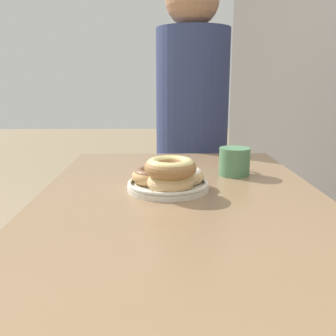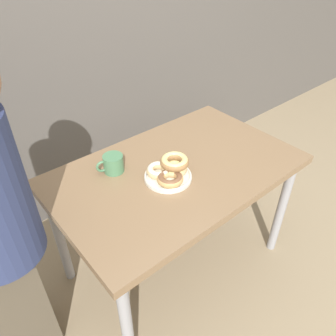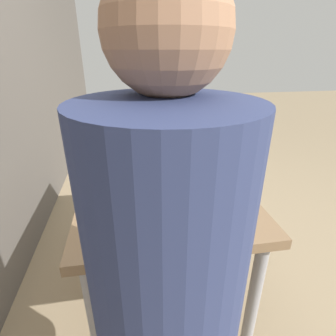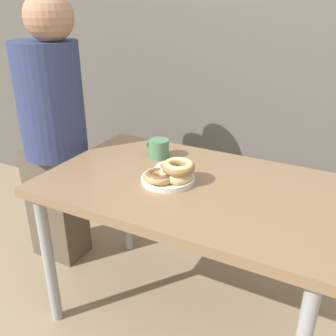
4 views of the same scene
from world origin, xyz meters
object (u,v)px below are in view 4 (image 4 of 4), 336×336
object	(u,v)px
dining_table	(190,199)
coffee_mug	(158,148)
donut_plate	(171,173)
person_figure	(53,133)

from	to	relation	value
dining_table	coffee_mug	size ratio (longest dim) A/B	9.19
dining_table	donut_plate	size ratio (longest dim) A/B	4.83
donut_plate	dining_table	bearing A→B (deg)	23.80
donut_plate	coffee_mug	bearing A→B (deg)	129.69
dining_table	donut_plate	distance (m)	0.14
dining_table	coffee_mug	xyz separation A→B (m)	(-0.25, 0.17, 0.12)
dining_table	coffee_mug	bearing A→B (deg)	144.63
donut_plate	person_figure	world-z (taller)	person_figure
coffee_mug	person_figure	xyz separation A→B (m)	(-0.57, -0.09, 0.01)
dining_table	donut_plate	world-z (taller)	donut_plate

